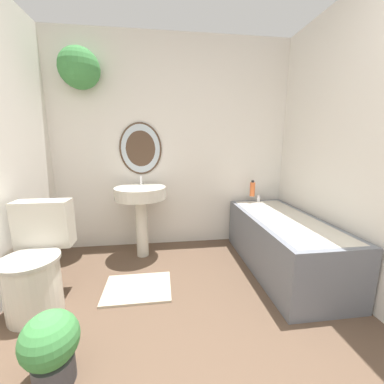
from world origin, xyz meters
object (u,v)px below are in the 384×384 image
Objects in this scene: toilet at (37,266)px; shampoo_bottle at (252,189)px; potted_plant at (51,346)px; pedestal_sink at (141,201)px; bathtub at (282,242)px.

shampoo_bottle is (2.01, 0.91, 0.36)m from toilet.
toilet is at bearing 119.18° from potted_plant.
toilet is at bearing -155.58° from shampoo_bottle.
pedestal_sink is 0.60× the size of bathtub.
shampoo_bottle is at bearing 24.42° from toilet.
potted_plant is (0.35, -0.63, -0.12)m from toilet.
toilet is 0.90× the size of pedestal_sink.
pedestal_sink reaches higher than bathtub.
pedestal_sink reaches higher than toilet.
pedestal_sink reaches higher than shampoo_bottle.
bathtub is at bearing -18.51° from pedestal_sink.
pedestal_sink is at bearing 161.49° from bathtub.
pedestal_sink reaches higher than potted_plant.
toilet is 2.11m from bathtub.
toilet is 1.99× the size of potted_plant.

